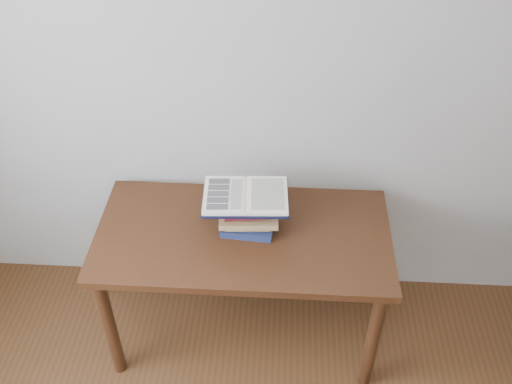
{
  "coord_description": "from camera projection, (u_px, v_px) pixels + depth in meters",
  "views": [
    {
      "loc": [
        0.04,
        -0.39,
        2.46
      ],
      "look_at": [
        -0.07,
        1.42,
        0.9
      ],
      "focal_mm": 40.0,
      "sensor_mm": 36.0,
      "label": 1
    }
  ],
  "objects": [
    {
      "name": "open_book",
      "position": [
        246.0,
        196.0,
        2.43
      ],
      "size": [
        0.38,
        0.27,
        0.03
      ],
      "rotation": [
        0.0,
        0.0,
        0.05
      ],
      "color": "black",
      "rests_on": "book_stack"
    },
    {
      "name": "desk",
      "position": [
        243.0,
        249.0,
        2.57
      ],
      "size": [
        1.3,
        0.65,
        0.7
      ],
      "color": "#401C10",
      "rests_on": "ground"
    },
    {
      "name": "book_stack",
      "position": [
        249.0,
        214.0,
        2.48
      ],
      "size": [
        0.26,
        0.21,
        0.16
      ],
      "color": "#161A44",
      "rests_on": "desk"
    }
  ]
}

